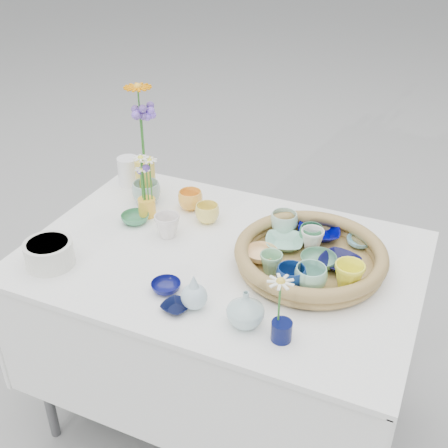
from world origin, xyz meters
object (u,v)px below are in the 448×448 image
at_px(display_table, 222,414).
at_px(wicker_tray, 310,257).
at_px(tall_vase_yellow, 145,177).
at_px(bud_vase_seafoam, 246,308).

xyz_separation_m(display_table, wicker_tray, (0.28, 0.05, 0.80)).
bearing_deg(tall_vase_yellow, bud_vase_seafoam, -40.50).
bearing_deg(bud_vase_seafoam, tall_vase_yellow, 139.50).
relative_size(bud_vase_seafoam, tall_vase_yellow, 0.75).
distance_m(wicker_tray, tall_vase_yellow, 0.75).
xyz_separation_m(display_table, tall_vase_yellow, (-0.44, 0.26, 0.84)).
bearing_deg(wicker_tray, tall_vase_yellow, 163.49).
distance_m(display_table, tall_vase_yellow, 0.98).
distance_m(wicker_tray, bud_vase_seafoam, 0.34).
relative_size(display_table, tall_vase_yellow, 8.78).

